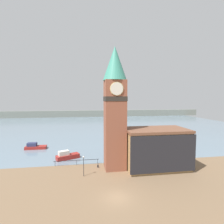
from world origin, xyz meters
TOP-DOWN VIEW (x-y plane):
  - ground_plane at (0.00, 0.00)m, footprint 160.00×160.00m
  - water at (0.00, 73.81)m, footprint 160.00×120.00m
  - far_shoreline at (0.00, 113.81)m, footprint 180.00×3.00m
  - pier_railing at (-6.39, 13.56)m, footprint 9.60×0.08m
  - clock_tower at (1.49, 10.84)m, footprint 4.77×4.77m
  - pier_building at (9.96, 9.76)m, footprint 12.85×7.74m
  - boat_near at (-8.86, 17.74)m, footprint 5.64×3.85m
  - boat_far at (-18.74, 27.82)m, footprint 5.71×2.18m
  - mooring_bollard_near at (-1.96, 11.56)m, footprint 0.31×0.31m
  - lamp_post at (-4.86, 7.94)m, footprint 0.32×0.32m

SIDE VIEW (x-z plane):
  - water at x=0.00m, z-range 0.00..0.00m
  - ground_plane at x=0.00m, z-range 0.00..0.00m
  - mooring_bollard_near at x=-1.96m, z-range 0.02..0.66m
  - boat_far at x=-18.74m, z-range -0.25..1.55m
  - boat_near at x=-8.86m, z-range -0.28..1.82m
  - pier_railing at x=-6.39m, z-range 0.40..1.49m
  - far_shoreline at x=0.00m, z-range 0.00..5.00m
  - lamp_post at x=-4.86m, z-range 0.77..4.55m
  - pier_building at x=9.96m, z-range 0.02..8.17m
  - clock_tower at x=1.49m, z-range 0.79..25.45m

